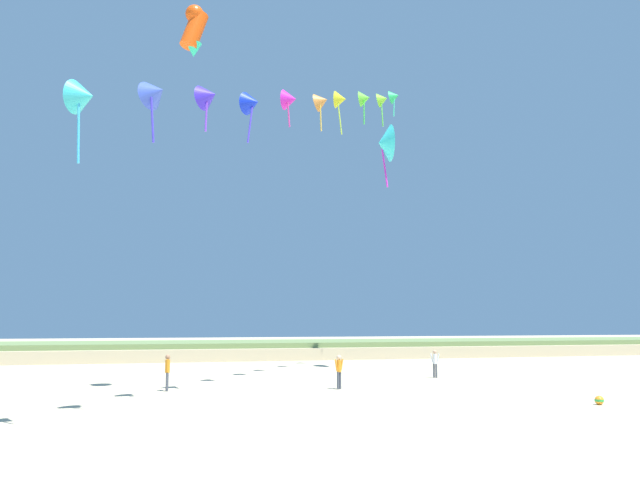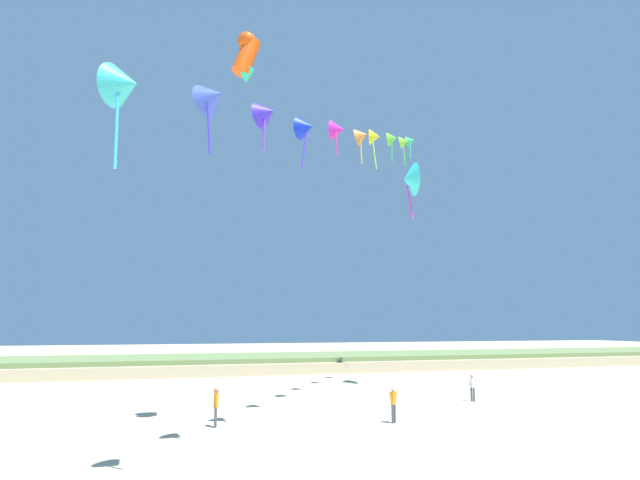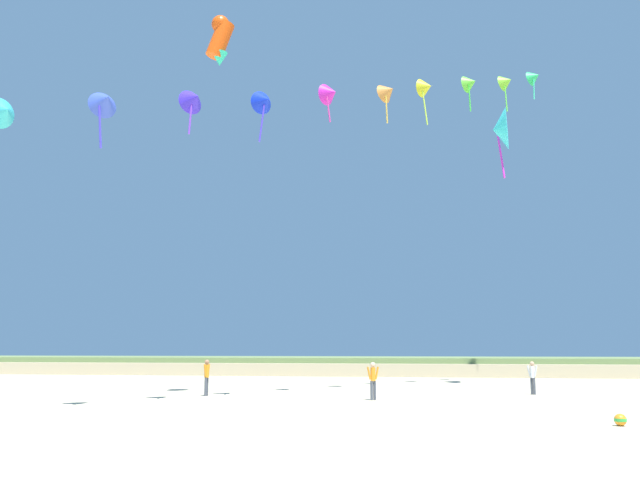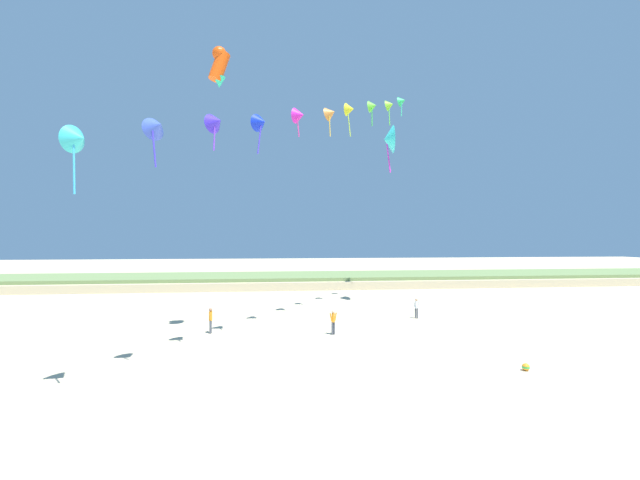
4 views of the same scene
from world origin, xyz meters
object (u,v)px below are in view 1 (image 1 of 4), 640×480
person_near_left (435,362)px  beach_ball (599,400)px  person_mid_center (339,369)px  large_kite_low_lead (385,143)px  large_kite_mid_trail (194,29)px  person_near_right (167,370)px

person_near_left → beach_ball: (0.66, -13.80, -0.76)m
person_near_left → person_mid_center: size_ratio=0.98×
large_kite_low_lead → beach_ball: size_ratio=12.68×
person_near_left → large_kite_mid_trail: 23.01m
large_kite_low_lead → large_kite_mid_trail: large_kite_mid_trail is taller
person_near_right → large_kite_mid_trail: size_ratio=0.65×
large_kite_mid_trail → beach_ball: (15.64, -8.63, -17.44)m
person_near_left → beach_ball: size_ratio=4.49×
large_kite_low_lead → large_kite_mid_trail: 19.03m
large_kite_low_lead → large_kite_mid_trail: bearing=-140.4°
person_near_left → large_kite_low_lead: (-0.36, 6.90, 15.08)m
person_near_right → large_kite_low_lead: bearing=34.5°
person_near_right → large_kite_mid_trail: 16.70m
person_near_left → person_near_right: person_near_right is taller
person_near_left → beach_ball: person_near_left is taller
person_mid_center → large_kite_low_lead: 20.48m
person_mid_center → person_near_left: bearing=33.6°
beach_ball → person_mid_center: bearing=132.9°
large_kite_low_lead → person_near_left: bearing=-87.0°
person_near_left → person_near_right: (-15.75, -3.67, 0.06)m
person_near_left → beach_ball: 13.84m
person_near_right → beach_ball: 19.30m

